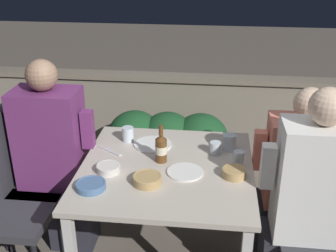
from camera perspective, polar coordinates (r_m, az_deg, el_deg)
name	(u,v)px	position (r m, az deg, el deg)	size (l,w,h in m)	color
parapet_wall	(185,120)	(3.80, 2.26, 0.79)	(9.00, 0.18, 0.85)	gray
dining_table	(167,180)	(2.45, -0.20, -7.34)	(0.98, 0.99, 0.76)	#BCB2A3
planter_hedge	(167,148)	(3.43, -0.07, -2.97)	(0.98, 0.47, 0.68)	brown
chair_left_far	(27,166)	(2.90, -18.56, -5.10)	(0.46, 0.46, 1.00)	#333338
person_purple_stripe	(57,158)	(2.79, -14.77, -4.24)	(0.49, 0.26, 1.30)	#282833
person_white_polo	(306,204)	(2.37, 18.14, -9.99)	(0.48, 0.26, 1.31)	#282833
chair_right_far	(329,187)	(2.71, 21.01, -7.67)	(0.46, 0.46, 1.00)	#333338
person_coral_top	(293,182)	(2.65, 16.53, -7.32)	(0.49, 0.26, 1.21)	#282833
beer_bottle	(161,148)	(2.42, -0.94, -2.99)	(0.07, 0.07, 0.23)	brown
plate_0	(153,144)	(2.64, -2.06, -2.50)	(0.23, 0.23, 0.01)	white
plate_1	(185,172)	(2.34, 2.32, -6.24)	(0.20, 0.20, 0.01)	white
bowl_0	(147,179)	(2.24, -2.84, -7.18)	(0.15, 0.15, 0.05)	tan
bowl_1	(234,172)	(2.33, 8.95, -6.20)	(0.13, 0.13, 0.05)	tan
bowl_2	(91,185)	(2.24, -10.43, -7.89)	(0.16, 0.16, 0.04)	#4C709E
bowl_3	(108,168)	(2.37, -8.10, -5.65)	(0.13, 0.13, 0.04)	silver
glass_cup_0	(215,148)	(2.54, 6.44, -2.99)	(0.07, 0.07, 0.08)	silver
glass_cup_1	(229,142)	(2.59, 8.31, -2.19)	(0.08, 0.08, 0.10)	silver
glass_cup_2	(128,134)	(2.69, -5.45, -1.10)	(0.07, 0.07, 0.09)	silver
glass_cup_3	(238,158)	(2.43, 9.52, -4.34)	(0.06, 0.06, 0.09)	silver
fork_0	(110,151)	(2.58, -7.80, -3.38)	(0.15, 0.11, 0.01)	silver
potted_plant	(19,135)	(3.62, -19.53, -1.13)	(0.35, 0.35, 0.78)	#9E5638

